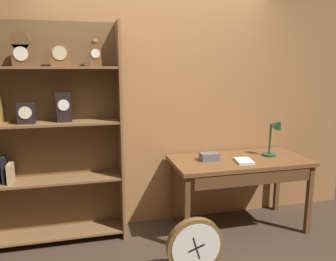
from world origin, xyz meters
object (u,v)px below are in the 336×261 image
(desk_lamp, at_px, (275,134))
(workbench, at_px, (240,167))
(bookshelf, at_px, (43,131))
(open_repair_manual, at_px, (244,161))
(toolbox_small, at_px, (209,157))
(round_clock_large, at_px, (195,248))

(desk_lamp, bearing_deg, workbench, -174.77)
(bookshelf, height_order, open_repair_manual, bookshelf)
(workbench, relative_size, toolbox_small, 7.74)
(bookshelf, relative_size, round_clock_large, 4.12)
(toolbox_small, xyz_separation_m, round_clock_large, (-0.39, -0.74, -0.55))
(toolbox_small, bearing_deg, round_clock_large, -118.22)
(workbench, xyz_separation_m, round_clock_large, (-0.72, -0.68, -0.43))
(desk_lamp, xyz_separation_m, round_clock_large, (-1.14, -0.72, -0.76))
(round_clock_large, bearing_deg, toolbox_small, 61.78)
(workbench, xyz_separation_m, toolbox_small, (-0.33, 0.06, 0.12))
(workbench, distance_m, desk_lamp, 0.53)
(bookshelf, height_order, desk_lamp, bookshelf)
(bookshelf, distance_m, open_repair_manual, 2.00)
(bookshelf, distance_m, toolbox_small, 1.66)
(bookshelf, xyz_separation_m, desk_lamp, (2.37, -0.20, -0.10))
(toolbox_small, relative_size, round_clock_large, 0.35)
(workbench, relative_size, open_repair_manual, 6.51)
(workbench, relative_size, round_clock_large, 2.73)
(toolbox_small, bearing_deg, open_repair_manual, -25.53)
(open_repair_manual, bearing_deg, bookshelf, -179.60)
(workbench, bearing_deg, open_repair_manual, -95.40)
(bookshelf, height_order, workbench, bookshelf)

